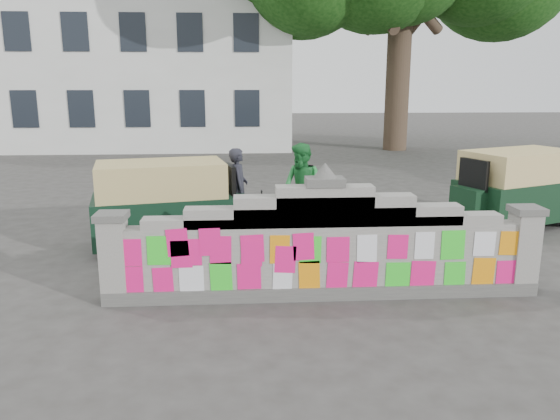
{
  "coord_description": "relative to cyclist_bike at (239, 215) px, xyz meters",
  "views": [
    {
      "loc": [
        -1.13,
        -7.58,
        3.11
      ],
      "look_at": [
        -0.57,
        1.0,
        1.1
      ],
      "focal_mm": 35.0,
      "sensor_mm": 36.0,
      "label": 1
    }
  ],
  "objects": [
    {
      "name": "ground",
      "position": [
        1.27,
        -3.32,
        -0.47
      ],
      "size": [
        100.0,
        100.0,
        0.0
      ],
      "primitive_type": "plane",
      "color": "#383533",
      "rests_on": "ground"
    },
    {
      "name": "parapet_wall",
      "position": [
        1.27,
        -3.32,
        0.28
      ],
      "size": [
        6.48,
        0.44,
        2.01
      ],
      "color": "#4C4C49",
      "rests_on": "ground"
    },
    {
      "name": "building",
      "position": [
        -5.73,
        18.67,
        3.55
      ],
      "size": [
        16.0,
        10.0,
        8.9
      ],
      "color": "silver",
      "rests_on": "ground"
    },
    {
      "name": "cyclist_bike",
      "position": [
        0.0,
        0.0,
        0.0
      ],
      "size": [
        1.79,
        0.63,
        0.94
      ],
      "primitive_type": "imported",
      "rotation": [
        0.0,
        0.0,
        1.58
      ],
      "color": "black",
      "rests_on": "ground"
    },
    {
      "name": "cyclist_rider",
      "position": [
        0.0,
        0.0,
        0.33
      ],
      "size": [
        0.38,
        0.58,
        1.59
      ],
      "primitive_type": "imported",
      "rotation": [
        0.0,
        0.0,
        1.58
      ],
      "color": "#22222B",
      "rests_on": "ground"
    },
    {
      "name": "pedestrian",
      "position": [
        1.33,
        0.29,
        0.48
      ],
      "size": [
        1.14,
        1.16,
        1.89
      ],
      "primitive_type": "imported",
      "rotation": [
        0.0,
        0.0,
        -0.87
      ],
      "color": "#248439",
      "rests_on": "ground"
    },
    {
      "name": "rickshaw_left",
      "position": [
        -1.38,
        -0.57,
        0.39
      ],
      "size": [
        3.08,
        1.88,
        1.65
      ],
      "rotation": [
        0.0,
        0.0,
        0.21
      ],
      "color": "black",
      "rests_on": "ground"
    },
    {
      "name": "rickshaw_right",
      "position": [
        6.07,
        0.52,
        0.4
      ],
      "size": [
        3.11,
        2.28,
        1.68
      ],
      "rotation": [
        0.0,
        0.0,
        3.53
      ],
      "color": "black",
      "rests_on": "ground"
    }
  ]
}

